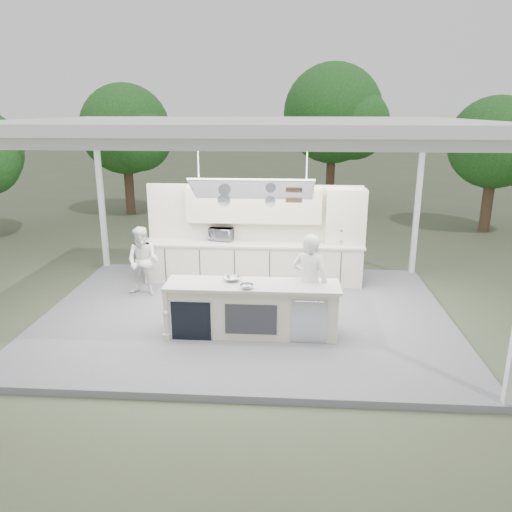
# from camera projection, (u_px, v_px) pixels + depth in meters

# --- Properties ---
(ground) EXTENTS (90.00, 90.00, 0.00)m
(ground) POSITION_uv_depth(u_px,v_px,m) (246.00, 319.00, 10.00)
(ground) COLOR #424C34
(ground) RESTS_ON ground
(stage_deck) EXTENTS (8.00, 6.00, 0.12)m
(stage_deck) POSITION_uv_depth(u_px,v_px,m) (246.00, 316.00, 9.98)
(stage_deck) COLOR slate
(stage_deck) RESTS_ON ground
(tent) EXTENTS (8.20, 6.20, 3.86)m
(tent) POSITION_uv_depth(u_px,v_px,m) (245.00, 128.00, 8.93)
(tent) COLOR white
(tent) RESTS_ON ground
(demo_island) EXTENTS (3.10, 0.79, 0.95)m
(demo_island) POSITION_uv_depth(u_px,v_px,m) (251.00, 309.00, 8.95)
(demo_island) COLOR beige
(demo_island) RESTS_ON stage_deck
(back_counter) EXTENTS (5.08, 0.72, 0.95)m
(back_counter) POSITION_uv_depth(u_px,v_px,m) (253.00, 262.00, 11.65)
(back_counter) COLOR beige
(back_counter) RESTS_ON stage_deck
(back_wall_unit) EXTENTS (5.05, 0.48, 2.25)m
(back_wall_unit) POSITION_uv_depth(u_px,v_px,m) (273.00, 220.00, 11.55)
(back_wall_unit) COLOR beige
(back_wall_unit) RESTS_ON stage_deck
(tree_cluster) EXTENTS (19.55, 9.40, 5.85)m
(tree_cluster) POSITION_uv_depth(u_px,v_px,m) (265.00, 130.00, 18.42)
(tree_cluster) COLOR brown
(tree_cluster) RESTS_ON ground
(head_chef) EXTENTS (0.77, 0.63, 1.83)m
(head_chef) POSITION_uv_depth(u_px,v_px,m) (310.00, 283.00, 8.96)
(head_chef) COLOR silver
(head_chef) RESTS_ON stage_deck
(sous_chef) EXTENTS (0.82, 0.69, 1.51)m
(sous_chef) POSITION_uv_depth(u_px,v_px,m) (143.00, 261.00, 10.76)
(sous_chef) COLOR white
(sous_chef) RESTS_ON stage_deck
(toaster_oven) EXTENTS (0.60, 0.47, 0.30)m
(toaster_oven) POSITION_uv_depth(u_px,v_px,m) (221.00, 234.00, 11.69)
(toaster_oven) COLOR silver
(toaster_oven) RESTS_ON back_counter
(bowl_large) EXTENTS (0.38, 0.38, 0.08)m
(bowl_large) POSITION_uv_depth(u_px,v_px,m) (232.00, 279.00, 8.96)
(bowl_large) COLOR #B2B5B9
(bowl_large) RESTS_ON demo_island
(bowl_small) EXTENTS (0.26, 0.26, 0.07)m
(bowl_small) POSITION_uv_depth(u_px,v_px,m) (247.00, 286.00, 8.58)
(bowl_small) COLOR #B4B6BB
(bowl_small) RESTS_ON demo_island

